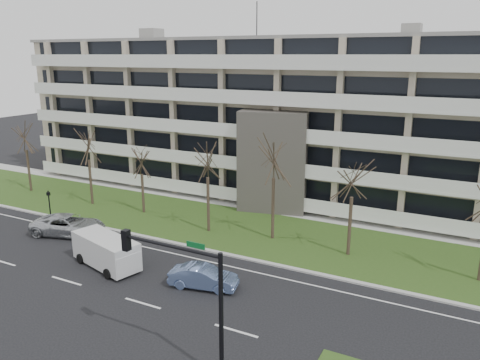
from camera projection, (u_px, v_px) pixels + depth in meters
The scene contains 17 objects.
ground at pixel (143, 303), 26.60m from camera, with size 160.00×160.00×0.00m, color black.
grass_verge at pixel (245, 229), 37.76m from camera, with size 90.00×10.00×0.06m, color #2B4B19.
curb at pixel (214, 251), 33.46m from camera, with size 90.00×0.35×0.12m, color #B2B2AD.
sidewalk at pixel (272, 210), 42.48m from camera, with size 90.00×2.00×0.08m, color #B2B2AD.
lane_edge_line at pixel (203, 260), 32.19m from camera, with size 90.00×0.12×0.01m, color white.
apartment_building at pixel (301, 118), 46.37m from camera, with size 60.50×15.10×18.75m.
silver_pickup at pixel (68, 225), 36.58m from camera, with size 2.63×5.70×1.58m, color #BABDC2.
blue_sedan at pixel (203, 277), 28.27m from camera, with size 1.46×4.18×1.38m, color #6D87BE.
white_van at pixel (106, 249), 30.94m from camera, with size 5.65×3.31×2.06m.
traffic_signal at pixel (186, 287), 20.17m from camera, with size 5.33×0.40×6.17m.
pedestrian_signal at pixel (49, 202), 39.36m from camera, with size 0.27×0.22×2.68m.
tree_0 at pixel (24, 133), 46.95m from camera, with size 3.89×3.89×7.77m.
tree_1 at pixel (87, 142), 42.69m from camera, with size 3.83×3.83×7.66m.
tree_2 at pixel (141, 159), 40.56m from camera, with size 3.19×3.19×6.38m.
tree_3 at pixel (207, 156), 35.84m from camera, with size 3.98×3.98×7.96m.
tree_4 at pixel (274, 153), 34.22m from camera, with size 4.31×4.31×8.62m.
tree_5 at pixel (353, 173), 31.47m from camera, with size 3.83×3.83×7.65m.
Camera 1 is at (15.84, -18.69, 13.70)m, focal length 35.00 mm.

